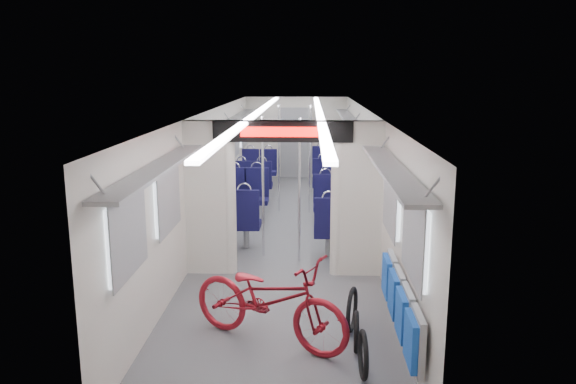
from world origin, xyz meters
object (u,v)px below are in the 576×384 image
at_px(bike_hoop_a, 363,357).
at_px(bike_hoop_b, 356,334).
at_px(stanchion_near_left, 263,188).
at_px(stanchion_far_right, 310,160).
at_px(seat_bay_far_left, 256,173).
at_px(seat_bay_far_right, 331,171).
at_px(seat_bay_near_right, 340,210).
at_px(seat_bay_near_left, 239,203).
at_px(bicycle, 269,299).
at_px(stanchion_near_right, 299,191).
at_px(stanchion_far_left, 279,159).
at_px(flip_bench, 400,304).
at_px(bike_hoop_c, 352,311).

distance_m(bike_hoop_a, bike_hoop_b, 0.55).
height_order(bike_hoop_a, bike_hoop_b, bike_hoop_a).
xyz_separation_m(stanchion_near_left, stanchion_far_right, (0.75, 2.98, 0.00)).
bearing_deg(seat_bay_far_left, seat_bay_far_right, 7.83).
relative_size(bike_hoop_a, seat_bay_far_left, 0.24).
relative_size(seat_bay_near_right, seat_bay_far_left, 1.04).
relative_size(seat_bay_near_right, stanchion_far_right, 0.96).
distance_m(stanchion_near_left, stanchion_far_right, 3.08).
relative_size(bike_hoop_b, seat_bay_near_right, 0.21).
distance_m(seat_bay_near_right, seat_bay_far_right, 4.09).
height_order(bike_hoop_b, seat_bay_near_left, seat_bay_near_left).
bearing_deg(bicycle, seat_bay_near_left, 39.12).
bearing_deg(stanchion_far_right, bicycle, -94.16).
bearing_deg(seat_bay_near_left, bike_hoop_b, -68.19).
height_order(bike_hoop_a, seat_bay_near_right, seat_bay_near_right).
distance_m(bike_hoop_a, seat_bay_near_right, 4.69).
bearing_deg(stanchion_near_right, stanchion_far_left, 98.65).
bearing_deg(stanchion_near_right, bicycle, -95.77).
xyz_separation_m(flip_bench, stanchion_near_left, (-1.72, 3.27, 0.57)).
xyz_separation_m(seat_bay_near_right, stanchion_near_right, (-0.70, -1.17, 0.59)).
bearing_deg(stanchion_far_left, seat_bay_far_right, 58.04).
height_order(seat_bay_near_left, stanchion_far_left, stanchion_far_left).
bearing_deg(seat_bay_near_right, bike_hoop_b, -90.42).
xyz_separation_m(seat_bay_far_left, seat_bay_far_right, (1.87, 0.26, 0.02)).
height_order(stanchion_near_right, stanchion_far_right, same).
distance_m(bicycle, stanchion_near_right, 2.87).
height_order(bicycle, bike_hoop_b, bicycle).
xyz_separation_m(stanchion_near_left, stanchion_near_right, (0.59, -0.25, 0.00)).
xyz_separation_m(bike_hoop_a, seat_bay_far_right, (0.01, 8.76, 0.35)).
height_order(bike_hoop_c, seat_bay_far_right, seat_bay_far_right).
relative_size(bike_hoop_b, seat_bay_far_left, 0.22).
bearing_deg(stanchion_far_right, seat_bay_far_left, 126.83).
xyz_separation_m(seat_bay_near_left, stanchion_far_right, (1.32, 1.59, 0.57)).
distance_m(stanchion_near_right, stanchion_far_right, 3.24).
xyz_separation_m(seat_bay_near_right, seat_bay_far_right, (-0.00, 4.09, 0.01)).
distance_m(bike_hoop_b, seat_bay_far_right, 8.22).
xyz_separation_m(bicycle, flip_bench, (1.40, -0.24, 0.06)).
height_order(bicycle, seat_bay_near_right, seat_bay_near_right).
bearing_deg(seat_bay_far_left, bike_hoop_b, -76.98).
relative_size(bicycle, stanchion_far_left, 0.85).
height_order(bike_hoop_a, seat_bay_far_left, seat_bay_far_left).
height_order(bike_hoop_a, stanchion_far_right, stanchion_far_right).
height_order(bicycle, stanchion_far_right, stanchion_far_right).
bearing_deg(seat_bay_near_right, seat_bay_far_left, 116.02).
bearing_deg(bicycle, flip_bench, -71.71).
distance_m(seat_bay_far_left, stanchion_far_right, 2.29).
bearing_deg(seat_bay_near_right, seat_bay_far_right, 90.00).
bearing_deg(bike_hoop_b, seat_bay_near_right, 89.58).
bearing_deg(stanchion_far_left, bike_hoop_b, -79.36).
xyz_separation_m(bike_hoop_b, seat_bay_near_left, (-1.84, 4.60, 0.37)).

